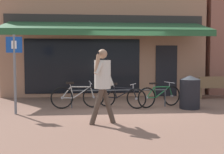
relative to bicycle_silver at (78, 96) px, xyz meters
name	(u,v)px	position (x,y,z in m)	size (l,w,h in m)	color
ground_plane	(132,107)	(1.72, 0.02, -0.38)	(160.00, 160.00, 0.00)	brown
shop_front	(104,43)	(1.04, 4.13, 1.88)	(8.42, 4.86, 4.50)	#9E7056
bike_rack_rail	(119,93)	(1.31, 0.10, 0.09)	(3.12, 0.04, 0.57)	#47494F
bicycle_silver	(78,96)	(0.00, 0.00, 0.00)	(1.69, 0.52, 0.85)	black
bicycle_black	(121,97)	(1.36, 0.01, -0.02)	(1.50, 0.83, 0.78)	black
bicycle_green	(159,96)	(2.62, 0.04, -0.02)	(1.55, 0.70, 0.80)	black
pedestrian_adult	(103,78)	(0.67, -2.14, 0.72)	(0.67, 0.58, 1.80)	#47382D
litter_bin	(190,92)	(3.48, -0.34, 0.15)	(0.63, 0.63, 1.04)	black
parking_sign	(15,65)	(-1.72, -0.76, 1.00)	(0.44, 0.07, 2.23)	slate
park_bench	(217,87)	(5.36, 1.74, 0.09)	(1.61, 0.46, 0.87)	brown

